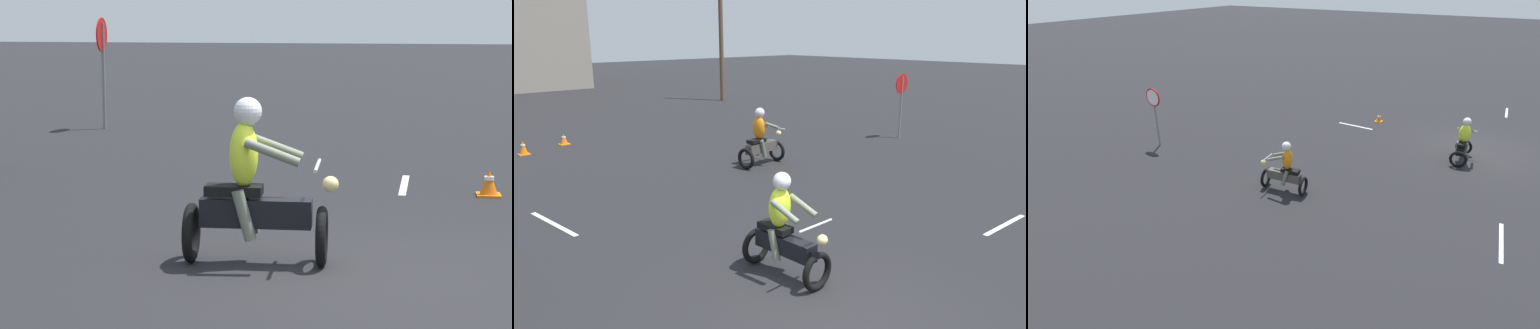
% 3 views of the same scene
% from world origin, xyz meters
% --- Properties ---
extents(ground_plane, '(120.00, 120.00, 0.00)m').
position_xyz_m(ground_plane, '(0.00, 0.00, 0.00)').
color(ground_plane, black).
extents(motorcycle_rider_foreground, '(0.70, 1.52, 1.66)m').
position_xyz_m(motorcycle_rider_foreground, '(0.40, 1.33, 0.73)').
color(motorcycle_rider_foreground, black).
rests_on(motorcycle_rider_foreground, ground).
extents(motorcycle_rider_background, '(1.54, 0.77, 1.66)m').
position_xyz_m(motorcycle_rider_background, '(4.67, 6.57, 0.73)').
color(motorcycle_rider_background, black).
rests_on(motorcycle_rider_background, ground).
extents(stop_sign, '(0.70, 0.08, 2.30)m').
position_xyz_m(stop_sign, '(10.87, 6.01, 1.63)').
color(stop_sign, slate).
rests_on(stop_sign, ground).
extents(traffic_cone_mid_left, '(0.32, 0.32, 0.36)m').
position_xyz_m(traffic_cone_mid_left, '(4.39, -1.30, 0.17)').
color(traffic_cone_mid_left, orange).
rests_on(traffic_cone_mid_left, ground).
extents(lane_stripe_e, '(1.63, 0.16, 0.01)m').
position_xyz_m(lane_stripe_e, '(5.06, -0.18, 0.00)').
color(lane_stripe_e, silver).
rests_on(lane_stripe_e, ground).
extents(lane_stripe_n, '(0.27, 1.86, 0.01)m').
position_xyz_m(lane_stripe_n, '(-1.42, 5.99, 0.00)').
color(lane_stripe_n, silver).
rests_on(lane_stripe_n, ground).
extents(lane_stripe_s, '(0.19, 1.68, 0.01)m').
position_xyz_m(lane_stripe_s, '(-0.56, -5.89, 0.00)').
color(lane_stripe_s, silver).
rests_on(lane_stripe_s, ground).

